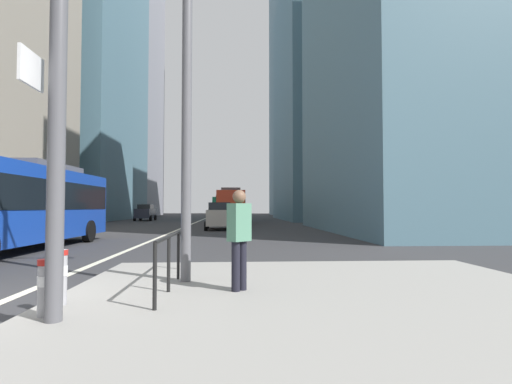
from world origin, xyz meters
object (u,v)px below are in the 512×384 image
street_lamp_post (187,25)px  bollard_back (61,274)px  car_receding_near (220,216)px  city_bus_blue_oncoming (18,201)px  car_oncoming_mid (145,212)px  city_bus_red_receding (231,205)px  pedestrian_waiting (239,234)px  city_bus_red_distant (223,206)px  bollard_right (45,284)px

street_lamp_post → bollard_back: street_lamp_post is taller
car_receding_near → city_bus_blue_oncoming: bearing=-116.8°
car_oncoming_mid → street_lamp_post: size_ratio=0.53×
city_bus_red_receding → street_lamp_post: street_lamp_post is taller
car_oncoming_mid → pedestrian_waiting: car_oncoming_mid is taller
car_oncoming_mid → car_receding_near: bearing=-64.5°
city_bus_red_receding → city_bus_red_distant: (-1.38, 23.56, 0.00)m
city_bus_blue_oncoming → car_oncoming_mid: (-2.58, 33.79, -0.85)m
city_bus_blue_oncoming → street_lamp_post: 10.66m
city_bus_red_distant → street_lamp_post: 55.89m
street_lamp_post → bollard_back: bearing=-132.1°
city_bus_red_receding → pedestrian_waiting: bearing=-89.4°
bollard_right → pedestrian_waiting: size_ratio=0.43×
car_receding_near → city_bus_red_receding: bearing=86.2°
city_bus_blue_oncoming → bollard_right: 11.21m
bollard_back → pedestrian_waiting: pedestrian_waiting is taller
bollard_right → bollard_back: (-0.06, 0.65, 0.03)m
city_bus_blue_oncoming → car_receding_near: city_bus_blue_oncoming is taller
car_receding_near → pedestrian_waiting: (1.07, -22.03, 0.15)m
city_bus_red_receding → city_bus_red_distant: bearing=93.4°
city_bus_red_receding → city_bus_red_distant: size_ratio=0.98×
city_bus_blue_oncoming → street_lamp_post: (7.00, -7.27, 3.45)m
car_oncoming_mid → pedestrian_waiting: (10.62, -42.00, 0.15)m
bollard_right → pedestrian_waiting: bearing=30.1°
city_bus_red_distant → bollard_back: 57.63m
city_bus_red_receding → city_bus_red_distant: 23.60m
city_bus_red_receding → car_oncoming_mid: city_bus_red_receding is taller
bollard_back → pedestrian_waiting: bearing=18.0°
car_receding_near → bollard_back: (-1.61, -22.90, -0.38)m
car_oncoming_mid → car_receding_near: size_ratio=0.96×
city_bus_blue_oncoming → bollard_right: bearing=-60.9°
car_oncoming_mid → street_lamp_post: street_lamp_post is taller
car_oncoming_mid → pedestrian_waiting: bearing=-75.8°
street_lamp_post → pedestrian_waiting: street_lamp_post is taller
city_bus_red_receding → car_receding_near: (-0.74, -11.14, -0.85)m
city_bus_red_distant → bollard_right: 58.27m
city_bus_red_distant → street_lamp_post: size_ratio=1.42×
city_bus_red_receding → pedestrian_waiting: (0.33, -33.17, -0.70)m
bollard_right → bollard_back: bearing=95.5°
car_oncoming_mid → bollard_back: bearing=-79.5°
car_receding_near → pedestrian_waiting: car_receding_near is taller
city_bus_red_distant → city_bus_blue_oncoming: bearing=-97.4°
bollard_back → pedestrian_waiting: (2.69, 0.88, 0.53)m
city_bus_blue_oncoming → city_bus_red_distant: 48.92m
city_bus_blue_oncoming → pedestrian_waiting: city_bus_blue_oncoming is taller
car_oncoming_mid → bollard_back: size_ratio=5.16×
car_receding_near → bollard_back: car_receding_near is taller
bollard_right → car_oncoming_mid: bearing=100.4°
city_bus_blue_oncoming → car_receding_near: (6.96, 13.81, -0.85)m
city_bus_red_receding → bollard_back: 34.14m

